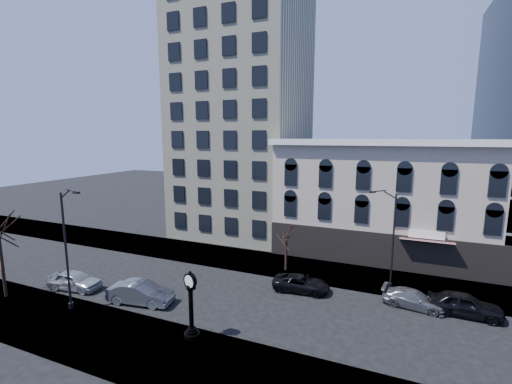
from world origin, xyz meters
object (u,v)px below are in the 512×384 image
at_px(street_clock, 191,307).
at_px(car_near_b, 141,293).
at_px(street_lamp_near, 68,218).
at_px(warning_sign, 1,270).
at_px(car_near_a, 74,280).

xyz_separation_m(street_clock, car_near_b, (-6.27, 2.50, -1.29)).
xyz_separation_m(street_clock, street_lamp_near, (-9.73, -0.39, 4.97)).
distance_m(street_clock, warning_sign, 18.30).
bearing_deg(street_clock, car_near_b, 175.71).
bearing_deg(car_near_b, car_near_a, 82.30).
height_order(street_clock, warning_sign, street_clock).
relative_size(warning_sign, car_near_b, 0.48).
xyz_separation_m(street_clock, car_near_a, (-13.11, 2.30, -1.35)).
bearing_deg(warning_sign, car_near_b, 34.04).
bearing_deg(car_near_a, car_near_b, -96.07).
xyz_separation_m(car_near_a, car_near_b, (6.85, 0.20, 0.06)).
height_order(warning_sign, car_near_a, warning_sign).
distance_m(street_clock, car_near_b, 6.87).
xyz_separation_m(street_clock, warning_sign, (-18.29, -0.26, -0.32)).
relative_size(street_lamp_near, car_near_a, 2.02).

